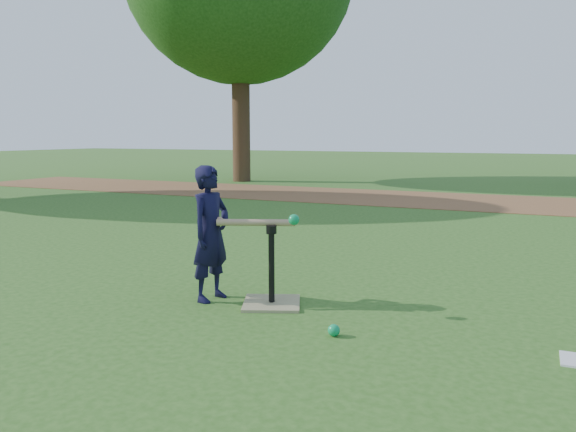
% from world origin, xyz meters
% --- Properties ---
extents(ground, '(80.00, 80.00, 0.00)m').
position_xyz_m(ground, '(0.00, 0.00, 0.00)').
color(ground, '#285116').
rests_on(ground, ground).
extents(dirt_strip, '(24.00, 3.00, 0.01)m').
position_xyz_m(dirt_strip, '(0.00, 7.50, 0.01)').
color(dirt_strip, brown).
rests_on(dirt_strip, ground).
extents(child, '(0.30, 0.42, 1.06)m').
position_xyz_m(child, '(-0.48, -0.26, 0.53)').
color(child, black).
rests_on(child, ground).
extents(wiffle_ball_ground, '(0.08, 0.08, 0.08)m').
position_xyz_m(wiffle_ball_ground, '(0.68, -0.63, 0.04)').
color(wiffle_ball_ground, '#0D904E').
rests_on(wiffle_ball_ground, ground).
extents(batting_tee, '(0.56, 0.56, 0.61)m').
position_xyz_m(batting_tee, '(0.01, -0.18, 0.11)').
color(batting_tee, '#92885C').
rests_on(batting_tee, ground).
extents(swing_action, '(0.72, 0.27, 0.13)m').
position_xyz_m(swing_action, '(-0.07, -0.22, 0.65)').
color(swing_action, tan).
rests_on(swing_action, ground).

